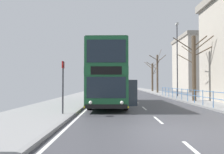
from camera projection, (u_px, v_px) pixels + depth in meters
name	position (u px, v px, depth m)	size (l,w,h in m)	color
ground	(153.00, 131.00, 7.66)	(15.80, 140.00, 0.20)	#3F3F44
double_decker_bus_main	(109.00, 76.00, 17.48)	(3.22, 10.95, 4.50)	#19512D
pedestrian_railing_far_kerb	(191.00, 94.00, 18.41)	(0.05, 21.79, 1.09)	#386BA8
bus_stop_sign_near	(63.00, 81.00, 11.46)	(0.08, 0.44, 2.79)	#2D2D33
street_lamp_far_side	(177.00, 54.00, 26.75)	(0.28, 0.60, 9.13)	#38383D
bare_tree_far_00	(157.00, 72.00, 37.76)	(3.23, 2.02, 7.70)	brown
bare_tree_far_01	(194.00, 66.00, 19.96)	(3.43, 2.56, 6.09)	#4C3D2D
bare_tree_far_02	(152.00, 76.00, 45.31)	(2.84, 1.67, 6.22)	#4C3D2D
background_building_00	(205.00, 64.00, 47.30)	(11.53, 12.11, 12.00)	#B2A899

